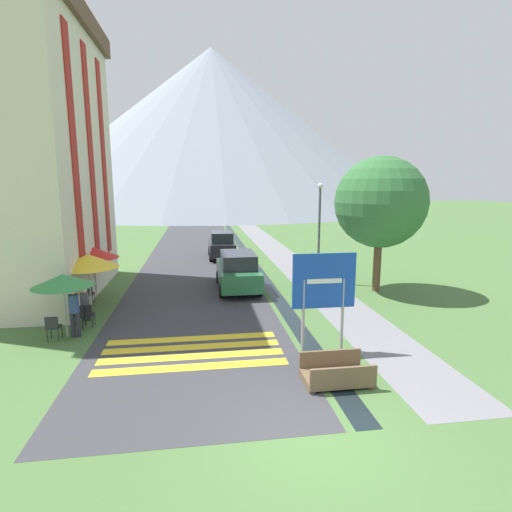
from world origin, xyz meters
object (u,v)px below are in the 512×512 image
at_px(cafe_umbrella_middle_yellow, 88,261).
at_px(person_seated_far, 85,303).
at_px(cafe_chair_far_right, 88,293).
at_px(cafe_umbrella_rear_red, 94,253).
at_px(cafe_chair_near_left, 87,313).
at_px(cafe_chair_nearest, 53,326).
at_px(footbridge, 336,374).
at_px(parked_car_far, 222,245).
at_px(hotel_building, 29,145).
at_px(streetlamp, 319,225).
at_px(road_sign, 324,289).
at_px(parked_car_near, 238,271).
at_px(cafe_chair_near_right, 78,315).
at_px(cafe_umbrella_front_green, 63,280).
at_px(person_seated_near, 81,292).
at_px(person_standing_terrace, 74,309).
at_px(tree_by_path, 381,202).

height_order(cafe_umbrella_middle_yellow, person_seated_far, cafe_umbrella_middle_yellow).
height_order(cafe_chair_far_right, cafe_umbrella_rear_red, cafe_umbrella_rear_red).
relative_size(cafe_chair_near_left, person_seated_far, 0.67).
bearing_deg(cafe_chair_nearest, footbridge, -17.69).
xyz_separation_m(cafe_chair_nearest, cafe_umbrella_rear_red, (0.10, 5.22, 1.50)).
distance_m(cafe_chair_near_left, person_seated_far, 0.80).
xyz_separation_m(cafe_chair_near_left, cafe_chair_nearest, (-0.76, -1.17, 0.00)).
bearing_deg(footbridge, parked_car_far, 96.02).
relative_size(hotel_building, streetlamp, 2.47).
bearing_deg(road_sign, streetlamp, 73.98).
bearing_deg(parked_car_near, cafe_chair_near_right, -143.25).
bearing_deg(streetlamp, parked_car_near, -170.96).
xyz_separation_m(cafe_chair_nearest, cafe_umbrella_front_green, (0.30, 0.37, 1.42)).
relative_size(parked_car_far, cafe_umbrella_front_green, 1.82).
bearing_deg(road_sign, person_seated_near, 146.81).
bearing_deg(person_seated_far, cafe_umbrella_middle_yellow, 94.86).
bearing_deg(cafe_chair_near_right, cafe_chair_near_left, 34.81).
distance_m(road_sign, cafe_umbrella_middle_yellow, 9.51).
xyz_separation_m(cafe_chair_nearest, person_seated_near, (-0.09, 3.52, 0.16)).
distance_m(parked_car_near, cafe_umbrella_rear_red, 6.58).
height_order(cafe_chair_far_right, person_standing_terrace, person_standing_terrace).
distance_m(parked_car_near, cafe_chair_near_left, 7.30).
relative_size(hotel_building, parked_car_far, 3.22).
height_order(cafe_umbrella_front_green, person_seated_far, cafe_umbrella_front_green).
height_order(parked_car_far, cafe_chair_near_right, parked_car_far).
relative_size(road_sign, person_standing_terrace, 1.82).
height_order(cafe_chair_near_right, tree_by_path, tree_by_path).
bearing_deg(person_standing_terrace, hotel_building, 117.95).
bearing_deg(cafe_umbrella_rear_red, road_sign, -41.12).
bearing_deg(cafe_umbrella_rear_red, person_seated_far, -83.05).
height_order(cafe_umbrella_rear_red, tree_by_path, tree_by_path).
xyz_separation_m(cafe_chair_nearest, person_standing_terrace, (0.61, 0.26, 0.46)).
bearing_deg(tree_by_path, cafe_umbrella_rear_red, 176.22).
xyz_separation_m(parked_car_near, cafe_chair_nearest, (-6.57, -5.58, -0.40)).
relative_size(hotel_building, tree_by_path, 1.99).
height_order(cafe_chair_far_right, cafe_chair_near_right, same).
bearing_deg(cafe_chair_near_right, road_sign, -12.44).
bearing_deg(road_sign, footbridge, -96.73).
relative_size(parked_car_near, cafe_umbrella_rear_red, 1.96).
bearing_deg(person_standing_terrace, cafe_chair_near_left, 80.75).
height_order(footbridge, parked_car_far, parked_car_far).
relative_size(cafe_chair_far_right, cafe_umbrella_rear_red, 0.38).
relative_size(road_sign, cafe_chair_far_right, 3.58).
relative_size(person_standing_terrace, tree_by_path, 0.27).
distance_m(parked_car_near, cafe_chair_near_right, 7.61).
bearing_deg(person_standing_terrace, tree_by_path, 18.23).
bearing_deg(cafe_chair_near_left, cafe_chair_far_right, 90.63).
bearing_deg(person_seated_near, person_standing_terrace, -77.91).
height_order(cafe_chair_near_right, cafe_umbrella_rear_red, cafe_umbrella_rear_red).
relative_size(cafe_chair_near_left, cafe_umbrella_front_green, 0.40).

